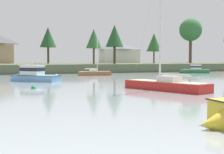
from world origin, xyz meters
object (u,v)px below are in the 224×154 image
object	(u,v)px
mooring_buoy_green	(33,88)
cruiser_green	(193,71)
cruiser_skyblue	(31,77)
sailboat_wood	(95,74)
mooring_buoy_orange	(223,75)
sailboat_red	(166,87)
mooring_buoy_white	(56,75)

from	to	relation	value
mooring_buoy_green	cruiser_green	bearing A→B (deg)	34.95
cruiser_skyblue	sailboat_wood	world-z (taller)	sailboat_wood
mooring_buoy_orange	sailboat_red	bearing A→B (deg)	-138.97
cruiser_skyblue	sailboat_red	world-z (taller)	sailboat_red
cruiser_skyblue	cruiser_green	bearing A→B (deg)	21.75
sailboat_red	cruiser_green	bearing A→B (deg)	51.71
sailboat_wood	mooring_buoy_green	world-z (taller)	sailboat_wood
mooring_buoy_white	cruiser_skyblue	bearing A→B (deg)	-114.58
mooring_buoy_white	mooring_buoy_orange	world-z (taller)	mooring_buoy_white
sailboat_wood	sailboat_red	distance (m)	31.97
cruiser_green	mooring_buoy_green	xyz separation A→B (m)	(-38.94, -27.21, -0.35)
sailboat_red	mooring_buoy_orange	distance (m)	33.50
cruiser_skyblue	mooring_buoy_green	world-z (taller)	cruiser_skyblue
mooring_buoy_white	mooring_buoy_orange	size ratio (longest dim) A/B	1.28
sailboat_red	mooring_buoy_white	xyz separation A→B (m)	(-4.14, 33.56, -0.21)
mooring_buoy_green	cruiser_skyblue	bearing A→B (deg)	83.92
cruiser_green	sailboat_red	xyz separation A→B (m)	(-26.81, -33.96, -0.14)
sailboat_red	mooring_buoy_green	xyz separation A→B (m)	(-12.13, 6.75, -0.21)
mooring_buoy_white	sailboat_wood	bearing A→B (deg)	-13.72
sailboat_wood	sailboat_red	size ratio (longest dim) A/B	0.64
cruiser_skyblue	sailboat_red	xyz separation A→B (m)	(10.83, -18.95, -0.27)
cruiser_skyblue	mooring_buoy_orange	world-z (taller)	cruiser_skyblue
cruiser_skyblue	mooring_buoy_orange	xyz separation A→B (m)	(36.10, 3.04, -0.50)
sailboat_red	cruiser_skyblue	bearing A→B (deg)	119.76
cruiser_green	mooring_buoy_green	size ratio (longest dim) A/B	12.92
sailboat_wood	cruiser_green	bearing A→B (deg)	5.09
cruiser_green	sailboat_wood	distance (m)	23.97
cruiser_skyblue	mooring_buoy_green	bearing A→B (deg)	-96.08
cruiser_skyblue	sailboat_wood	xyz separation A→B (m)	(13.76, 12.89, -0.35)
sailboat_red	mooring_buoy_orange	xyz separation A→B (m)	(25.27, 21.99, -0.23)
cruiser_skyblue	mooring_buoy_orange	size ratio (longest dim) A/B	17.69
cruiser_skyblue	cruiser_green	xyz separation A→B (m)	(37.64, 15.02, -0.13)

